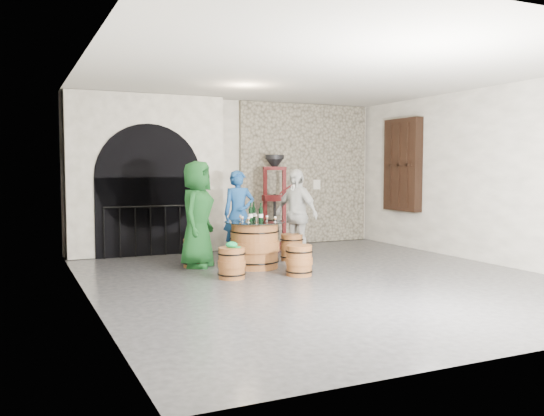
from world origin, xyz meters
name	(u,v)px	position (x,y,z in m)	size (l,w,h in m)	color
ground	(321,278)	(0.00, 0.00, 0.00)	(8.00, 8.00, 0.00)	#2E2E30
wall_back	(231,174)	(0.00, 4.00, 1.60)	(8.00, 8.00, 0.00)	white
wall_front	(536,183)	(0.00, -4.00, 1.60)	(8.00, 8.00, 0.00)	white
wall_left	(86,178)	(-3.50, 0.00, 1.60)	(8.00, 8.00, 0.00)	white
wall_right	(490,175)	(3.50, 0.00, 1.60)	(8.00, 8.00, 0.00)	white
ceiling	(322,72)	(0.00, 0.00, 3.20)	(8.00, 8.00, 0.00)	beige
stone_facing_panel	(305,174)	(1.80, 3.94, 1.60)	(3.20, 0.12, 3.18)	#A0977F
arched_opening	(146,176)	(-1.90, 3.74, 1.58)	(3.10, 0.60, 3.19)	white
shuttered_window	(402,165)	(3.38, 2.40, 1.80)	(0.23, 1.10, 2.00)	black
barrel_table	(255,245)	(-0.56, 1.34, 0.40)	(1.05, 1.05, 0.81)	brown
barrel_stool_left	(195,253)	(-1.48, 1.84, 0.24)	(0.45, 0.45, 0.49)	brown
barrel_stool_far	(241,246)	(-0.40, 2.38, 0.24)	(0.45, 0.45, 0.49)	brown
barrel_stool_right	(292,247)	(0.39, 1.79, 0.24)	(0.45, 0.45, 0.49)	brown
barrel_stool_near_right	(299,261)	(-0.20, 0.36, 0.24)	(0.45, 0.45, 0.49)	brown
barrel_stool_near_left	(232,263)	(-1.27, 0.58, 0.24)	(0.45, 0.45, 0.49)	brown
green_cap	(232,245)	(-1.27, 0.57, 0.53)	(0.23, 0.18, 0.10)	#0D9444
person_green	(197,214)	(-1.45, 1.82, 0.93)	(0.91, 0.59, 1.86)	#13441A
person_blue	(239,214)	(-0.37, 2.57, 0.84)	(0.61, 0.40, 1.69)	navy
person_white	(296,214)	(0.50, 1.84, 0.86)	(1.01, 0.42, 1.72)	silver
wine_bottle_left	(251,214)	(-0.62, 1.36, 0.94)	(0.08, 0.08, 0.32)	black
wine_bottle_center	(261,214)	(-0.46, 1.29, 0.94)	(0.08, 0.08, 0.32)	black
wine_bottle_right	(254,213)	(-0.49, 1.54, 0.94)	(0.08, 0.08, 0.32)	black
tasting_glass_a	(249,220)	(-0.73, 1.19, 0.86)	(0.05, 0.05, 0.10)	#BE6525
tasting_glass_b	(267,218)	(-0.33, 1.32, 0.86)	(0.05, 0.05, 0.10)	#BE6525
tasting_glass_c	(240,218)	(-0.70, 1.66, 0.86)	(0.05, 0.05, 0.10)	#BE6525
tasting_glass_d	(256,217)	(-0.41, 1.62, 0.86)	(0.05, 0.05, 0.10)	#BE6525
tasting_glass_e	(275,219)	(-0.28, 1.10, 0.86)	(0.05, 0.05, 0.10)	#BE6525
tasting_glass_f	(242,219)	(-0.78, 1.35, 0.86)	(0.05, 0.05, 0.10)	#BE6525
side_barrel	(239,239)	(-0.17, 3.07, 0.29)	(0.43, 0.43, 0.58)	brown
corking_press	(275,194)	(0.82, 3.46, 1.17)	(0.85, 0.54, 2.02)	#540E0E
control_box	(316,185)	(2.05, 3.86, 1.35)	(0.18, 0.10, 0.22)	silver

